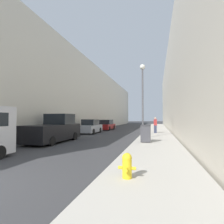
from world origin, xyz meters
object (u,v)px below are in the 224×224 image
pickup_truck (54,130)px  pedestrian_on_sidewalk (155,125)px  trash_bin (146,133)px  parked_sedan_far (106,125)px  lamppost (143,91)px  parked_sedan_near (90,127)px  fire_hydrant (127,165)px

pickup_truck → pedestrian_on_sidewalk: pickup_truck is taller
trash_bin → pedestrian_on_sidewalk: 7.90m
pickup_truck → parked_sedan_far: (0.02, 14.34, -0.21)m
lamppost → pedestrian_on_sidewalk: (0.98, 5.35, -3.14)m
parked_sedan_near → pedestrian_on_sidewalk: pedestrian_on_sidewalk is taller
trash_bin → pedestrian_on_sidewalk: size_ratio=0.68×
trash_bin → lamppost: (-0.40, 2.53, 3.41)m
parked_sedan_far → pedestrian_on_sidewalk: size_ratio=2.58×
lamppost → parked_sedan_near: size_ratio=1.56×
fire_hydrant → pickup_truck: 10.03m
parked_sedan_near → pickup_truck: bearing=-89.3°
pickup_truck → trash_bin: bearing=3.5°
parked_sedan_far → pickup_truck: bearing=-90.1°
fire_hydrant → pedestrian_on_sidewalk: bearing=87.8°
pickup_truck → pedestrian_on_sidewalk: bearing=47.5°
fire_hydrant → parked_sedan_near: (-7.09, 15.02, 0.24)m
pedestrian_on_sidewalk → lamppost: bearing=-100.3°
parked_sedan_near → pedestrian_on_sidewalk: bearing=3.3°
fire_hydrant → lamppost: 10.77m
lamppost → parked_sedan_far: (-6.61, 11.38, -3.47)m
trash_bin → parked_sedan_far: (-7.01, 13.91, -0.06)m
lamppost → fire_hydrant: bearing=-87.9°
fire_hydrant → trash_bin: size_ratio=0.59×
trash_bin → parked_sedan_near: parked_sedan_near is taller
parked_sedan_near → parked_sedan_far: (0.11, 6.48, -0.05)m
trash_bin → lamppost: 4.27m
trash_bin → pickup_truck: 7.04m
pickup_truck → parked_sedan_far: 14.34m
lamppost → parked_sedan_far: 13.61m
lamppost → pickup_truck: (-6.63, -2.96, -3.27)m
pickup_truck → parked_sedan_near: (-0.09, 7.86, -0.16)m
trash_bin → pickup_truck: pickup_truck is taller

